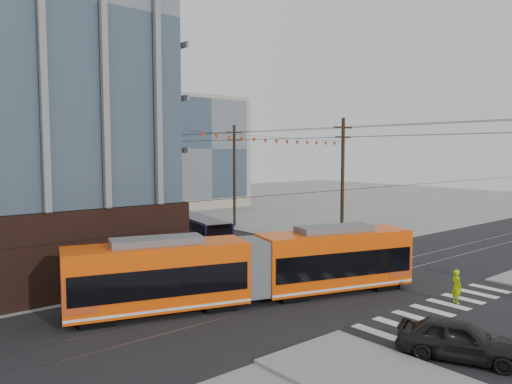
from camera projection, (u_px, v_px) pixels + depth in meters
ground at (392, 295)px, 28.63m from camera, size 160.00×160.00×0.00m
bg_bldg_ne_near at (185, 152)px, 74.89m from camera, size 14.00×14.00×16.00m
bg_bldg_ne_far at (137, 157)px, 91.54m from camera, size 16.00×16.00×14.00m
utility_pole_far at (116, 169)px, 76.42m from camera, size 0.30×0.30×11.00m
streetcar at (252, 268)px, 27.22m from camera, size 19.43×8.48×3.76m
city_bus at (192, 233)px, 41.03m from camera, size 4.36×11.08×3.07m
black_sedan at (460, 339)px, 19.78m from camera, size 3.71×5.17×1.64m
parked_car_silver at (178, 252)px, 36.89m from camera, size 3.46×5.01×1.57m
parked_car_white at (167, 252)px, 37.40m from camera, size 3.48×5.29×1.42m
parked_car_grey at (112, 237)px, 44.47m from camera, size 2.55×4.60×1.22m
pedestrian at (456, 286)px, 27.02m from camera, size 0.68×0.80×1.86m
jersey_barrier at (321, 240)px, 43.94m from camera, size 2.18×4.32×0.85m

